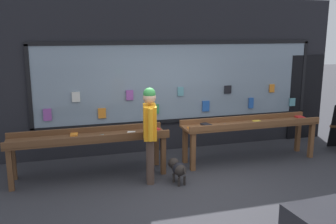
# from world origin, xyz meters

# --- Properties ---
(ground_plane) EXTENTS (40.00, 40.00, 0.00)m
(ground_plane) POSITION_xyz_m (0.00, 0.00, 0.00)
(ground_plane) COLOR #2D2D33
(shopfront_facade) EXTENTS (8.56, 0.29, 3.40)m
(shopfront_facade) POSITION_xyz_m (0.08, 2.39, 1.68)
(shopfront_facade) COLOR black
(shopfront_facade) RESTS_ON ground_plane
(display_table_left) EXTENTS (2.91, 0.70, 0.87)m
(display_table_left) POSITION_xyz_m (-1.66, 1.13, 0.71)
(display_table_left) COLOR brown
(display_table_left) RESTS_ON ground_plane
(display_table_right) EXTENTS (2.91, 0.64, 0.90)m
(display_table_right) POSITION_xyz_m (1.65, 1.13, 0.73)
(display_table_right) COLOR brown
(display_table_right) RESTS_ON ground_plane
(person_browsing) EXTENTS (0.30, 0.67, 1.73)m
(person_browsing) POSITION_xyz_m (-0.63, 0.56, 1.02)
(person_browsing) COLOR #4C382D
(person_browsing) RESTS_ON ground_plane
(small_dog) EXTENTS (0.28, 0.55, 0.42)m
(small_dog) POSITION_xyz_m (-0.16, 0.39, 0.28)
(small_dog) COLOR black
(small_dog) RESTS_ON ground_plane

